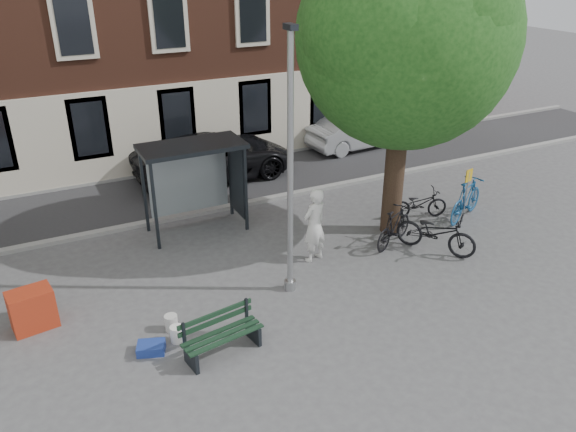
# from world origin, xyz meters

# --- Properties ---
(ground) EXTENTS (90.00, 90.00, 0.00)m
(ground) POSITION_xyz_m (0.00, 0.00, 0.00)
(ground) COLOR #4C4C4F
(ground) RESTS_ON ground
(road) EXTENTS (40.00, 4.00, 0.01)m
(road) POSITION_xyz_m (0.00, 7.00, 0.01)
(road) COLOR #28282B
(road) RESTS_ON ground
(curb_near) EXTENTS (40.00, 0.25, 0.12)m
(curb_near) POSITION_xyz_m (0.00, 5.00, 0.06)
(curb_near) COLOR gray
(curb_near) RESTS_ON ground
(curb_far) EXTENTS (40.00, 0.25, 0.12)m
(curb_far) POSITION_xyz_m (0.00, 9.00, 0.06)
(curb_far) COLOR gray
(curb_far) RESTS_ON ground
(lamppost) EXTENTS (0.28, 0.35, 6.11)m
(lamppost) POSITION_xyz_m (0.00, 0.00, 2.78)
(lamppost) COLOR #9EA0A3
(lamppost) RESTS_ON ground
(tree_right) EXTENTS (5.76, 5.60, 8.20)m
(tree_right) POSITION_xyz_m (4.01, 1.38, 5.62)
(tree_right) COLOR black
(tree_right) RESTS_ON ground
(bus_shelter) EXTENTS (2.85, 1.45, 2.62)m
(bus_shelter) POSITION_xyz_m (-0.61, 4.11, 1.92)
(bus_shelter) COLOR #1E2328
(bus_shelter) RESTS_ON ground
(painter) EXTENTS (0.85, 0.68, 2.01)m
(painter) POSITION_xyz_m (1.20, 1.00, 1.01)
(painter) COLOR silver
(painter) RESTS_ON ground
(bench) EXTENTS (1.73, 0.80, 0.86)m
(bench) POSITION_xyz_m (-2.28, -1.47, 0.39)
(bench) COLOR #1E2328
(bench) RESTS_ON ground
(bike_a) EXTENTS (1.84, 1.08, 0.92)m
(bike_a) POSITION_xyz_m (5.29, 1.82, 0.46)
(bike_a) COLOR black
(bike_a) RESTS_ON ground
(bike_b) EXTENTS (2.15, 1.42, 1.26)m
(bike_b) POSITION_xyz_m (6.50, 1.16, 0.63)
(bike_b) COLOR navy
(bike_b) RESTS_ON ground
(bike_c) EXTENTS (1.84, 2.22, 1.14)m
(bike_c) POSITION_xyz_m (4.34, -0.06, 0.57)
(bike_c) COLOR black
(bike_c) RESTS_ON ground
(bike_d) EXTENTS (1.85, 1.25, 1.09)m
(bike_d) POSITION_xyz_m (3.57, 0.76, 0.54)
(bike_d) COLOR black
(bike_d) RESTS_ON ground
(car_dark) EXTENTS (5.78, 2.84, 1.58)m
(car_dark) POSITION_xyz_m (0.89, 7.72, 0.79)
(car_dark) COLOR black
(car_dark) RESTS_ON ground
(car_silver) EXTENTS (4.39, 1.79, 1.42)m
(car_silver) POSITION_xyz_m (7.25, 8.25, 0.71)
(car_silver) COLOR #A0A3A8
(car_silver) RESTS_ON ground
(red_stand) EXTENTS (0.98, 0.73, 0.90)m
(red_stand) POSITION_xyz_m (-5.61, 1.13, 0.45)
(red_stand) COLOR #A32D15
(red_stand) RESTS_ON ground
(blue_crate) EXTENTS (0.65, 0.56, 0.20)m
(blue_crate) POSITION_xyz_m (-3.58, -0.83, 0.10)
(blue_crate) COLOR navy
(blue_crate) RESTS_ON ground
(bucket_a) EXTENTS (0.35, 0.35, 0.36)m
(bucket_a) POSITION_xyz_m (-3.00, -0.72, 0.18)
(bucket_a) COLOR white
(bucket_a) RESTS_ON ground
(bucket_b) EXTENTS (0.28, 0.28, 0.36)m
(bucket_b) POSITION_xyz_m (-3.00, -0.29, 0.18)
(bucket_b) COLOR silver
(bucket_b) RESTS_ON ground
(notice_sign) EXTENTS (0.29, 0.09, 1.69)m
(notice_sign) POSITION_xyz_m (6.27, 0.97, 1.18)
(notice_sign) COLOR #9EA0A3
(notice_sign) RESTS_ON ground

